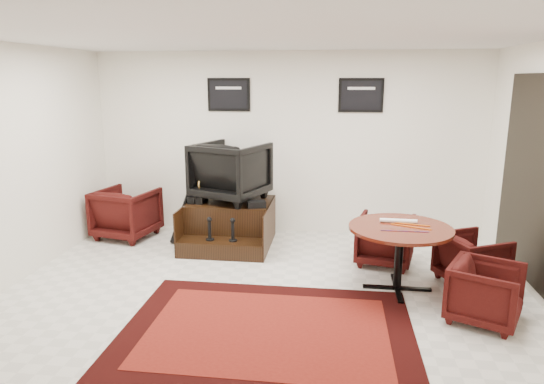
{
  "coord_description": "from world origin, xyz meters",
  "views": [
    {
      "loc": [
        0.74,
        -4.94,
        2.39
      ],
      "look_at": [
        -0.02,
        0.9,
        1.01
      ],
      "focal_mm": 32.0,
      "sensor_mm": 36.0,
      "label": 1
    }
  ],
  "objects": [
    {
      "name": "ground",
      "position": [
        0.0,
        0.0,
        0.0
      ],
      "size": [
        6.0,
        6.0,
        0.0
      ],
      "primitive_type": "plane",
      "color": "beige",
      "rests_on": "ground"
    },
    {
      "name": "room_shell",
      "position": [
        0.41,
        0.12,
        1.79
      ],
      "size": [
        6.02,
        5.02,
        2.81
      ],
      "color": "white",
      "rests_on": "ground"
    },
    {
      "name": "area_rug",
      "position": [
        0.14,
        -0.73,
        0.01
      ],
      "size": [
        2.82,
        2.11,
        0.01
      ],
      "color": "black",
      "rests_on": "ground"
    },
    {
      "name": "shine_podium",
      "position": [
        -0.77,
        1.77,
        0.29
      ],
      "size": [
        1.23,
        1.26,
        0.63
      ],
      "color": "black",
      "rests_on": "ground"
    },
    {
      "name": "shine_chair",
      "position": [
        -0.77,
        1.9,
        1.11
      ],
      "size": [
        1.18,
        1.15,
        0.96
      ],
      "primitive_type": "imported",
      "rotation": [
        0.0,
        0.0,
        2.77
      ],
      "color": "black",
      "rests_on": "shine_podium"
    },
    {
      "name": "shoes_pair",
      "position": [
        -1.22,
        1.71,
        0.68
      ],
      "size": [
        0.24,
        0.3,
        0.11
      ],
      "color": "black",
      "rests_on": "shine_podium"
    },
    {
      "name": "polish_kit",
      "position": [
        -0.33,
        1.54,
        0.67
      ],
      "size": [
        0.29,
        0.24,
        0.09
      ],
      "primitive_type": "cube",
      "rotation": [
        0.0,
        0.0,
        0.29
      ],
      "color": "black",
      "rests_on": "shine_podium"
    },
    {
      "name": "umbrella_black",
      "position": [
        -1.47,
        1.65,
        0.42
      ],
      "size": [
        0.31,
        0.12,
        0.84
      ],
      "primitive_type": null,
      "color": "black",
      "rests_on": "ground"
    },
    {
      "name": "umbrella_hooked",
      "position": [
        -1.47,
        1.72,
        0.46
      ],
      "size": [
        0.34,
        0.13,
        0.93
      ],
      "primitive_type": null,
      "color": "black",
      "rests_on": "ground"
    },
    {
      "name": "armchair_side",
      "position": [
        -2.4,
        1.87,
        0.42
      ],
      "size": [
        0.96,
        0.92,
        0.84
      ],
      "primitive_type": "imported",
      "rotation": [
        0.0,
        0.0,
        2.93
      ],
      "color": "black",
      "rests_on": "ground"
    },
    {
      "name": "meeting_table",
      "position": [
        1.5,
        0.43,
        0.67
      ],
      "size": [
        1.16,
        1.16,
        0.76
      ],
      "color": "#3F0E09",
      "rests_on": "ground"
    },
    {
      "name": "table_chair_back",
      "position": [
        1.43,
        1.25,
        0.36
      ],
      "size": [
        0.82,
        0.79,
        0.71
      ],
      "primitive_type": "imported",
      "rotation": [
        0.0,
        0.0,
        2.91
      ],
      "color": "black",
      "rests_on": "ground"
    },
    {
      "name": "table_chair_window",
      "position": [
        2.39,
        0.72,
        0.33
      ],
      "size": [
        0.83,
        0.85,
        0.67
      ],
      "primitive_type": "imported",
      "rotation": [
        0.0,
        0.0,
        2.02
      ],
      "color": "black",
      "rests_on": "ground"
    },
    {
      "name": "table_chair_corner",
      "position": [
        2.27,
        -0.23,
        0.33
      ],
      "size": [
        0.83,
        0.85,
        0.67
      ],
      "primitive_type": "imported",
      "rotation": [
        0.0,
        0.0,
        1.12
      ],
      "color": "black",
      "rests_on": "ground"
    },
    {
      "name": "paper_roll",
      "position": [
        1.5,
        0.58,
        0.79
      ],
      "size": [
        0.42,
        0.06,
        0.05
      ],
      "primitive_type": "cylinder",
      "rotation": [
        0.0,
        1.57,
        -0.03
      ],
      "color": "white",
      "rests_on": "meeting_table"
    },
    {
      "name": "table_clutter",
      "position": [
        1.59,
        0.42,
        0.77
      ],
      "size": [
        0.57,
        0.33,
        0.01
      ],
      "color": "orange",
      "rests_on": "meeting_table"
    }
  ]
}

